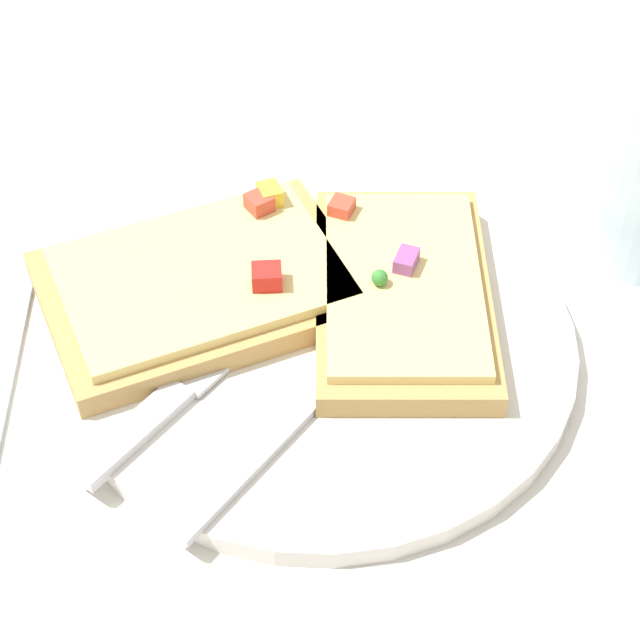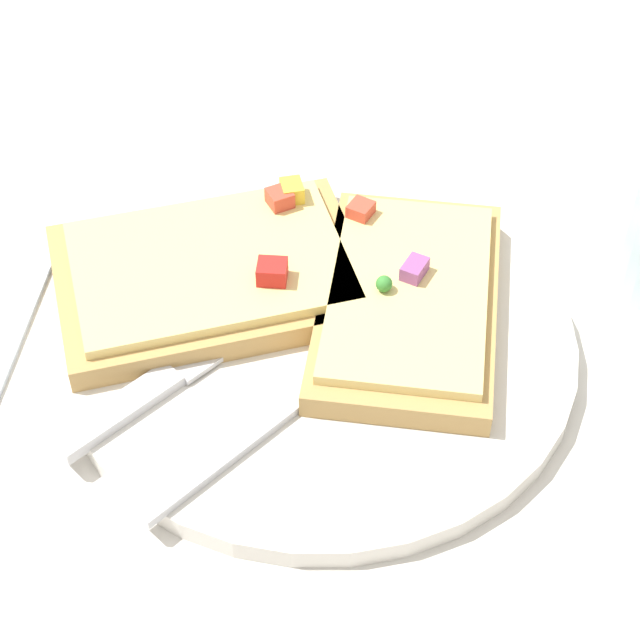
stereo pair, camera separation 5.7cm
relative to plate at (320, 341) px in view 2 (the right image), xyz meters
The scene contains 7 objects.
ground_plane 0.01m from the plate, ahead, with size 4.00×4.00×0.00m, color beige.
plate is the anchor object (origin of this frame).
fork 0.04m from the plate, ahead, with size 0.17×0.14×0.01m.
knife 0.07m from the plate, 63.95° to the right, with size 0.16×0.14×0.01m.
pizza_slice_main 0.05m from the plate, 114.13° to the left, with size 0.17×0.10×0.03m.
pizza_slice_corner 0.07m from the plate, 116.36° to the right, with size 0.17×0.20×0.03m.
crumb_scatter 0.05m from the plate, 160.79° to the right, with size 0.05×0.09×0.01m.
Camera 2 is at (0.40, 0.04, 0.43)m, focal length 60.00 mm.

